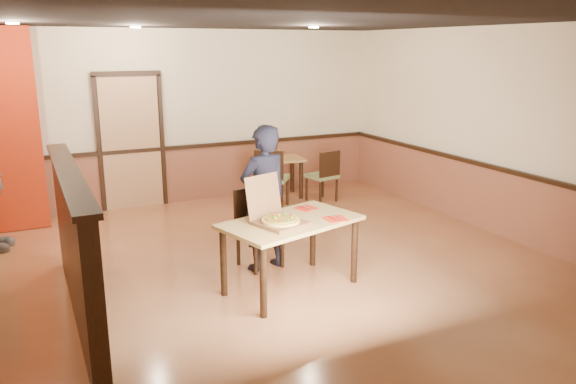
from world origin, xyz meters
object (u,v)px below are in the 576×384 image
at_px(side_chair_right, 324,174).
at_px(condiment, 279,155).
at_px(side_chair_left, 271,176).
at_px(diner, 264,198).
at_px(side_table, 283,167).
at_px(diner_chair, 257,224).
at_px(main_table, 291,230).
at_px(pizza_box, 277,218).

distance_m(side_chair_right, condiment, 0.82).
height_order(side_chair_left, diner, diner).
xyz_separation_m(side_chair_right, side_table, (-0.46, 0.61, 0.04)).
bearing_deg(diner_chair, side_table, 48.47).
height_order(main_table, pizza_box, pizza_box).
xyz_separation_m(side_table, pizza_box, (-1.72, -3.56, 0.31)).
bearing_deg(side_chair_right, diner_chair, 33.90).
distance_m(diner_chair, side_table, 3.15).
height_order(diner_chair, diner, diner).
bearing_deg(pizza_box, diner, 59.69).
height_order(side_table, condiment, condiment).
bearing_deg(main_table, side_chair_left, 54.40).
height_order(diner_chair, condiment, diner_chair).
bearing_deg(diner_chair, side_chair_right, 34.51).
distance_m(side_chair_right, diner, 3.05).
bearing_deg(condiment, side_table, 44.35).
distance_m(side_chair_left, side_chair_right, 0.96).
xyz_separation_m(main_table, condiment, (1.41, 3.37, 0.11)).
xyz_separation_m(side_chair_right, diner, (-2.04, -2.24, 0.37)).
bearing_deg(diner, side_chair_right, -143.78).
height_order(side_chair_right, side_table, side_chair_right).
xyz_separation_m(diner_chair, side_table, (1.61, 2.71, 0.01)).
relative_size(side_chair_right, condiment, 5.24).
relative_size(diner_chair, condiment, 5.50).
xyz_separation_m(side_chair_left, side_chair_right, (0.96, -0.01, -0.05)).
relative_size(main_table, side_chair_right, 1.83).
xyz_separation_m(side_chair_left, side_table, (0.49, 0.61, -0.01)).
distance_m(side_chair_right, side_table, 0.77).
distance_m(side_chair_left, diner, 2.51).
distance_m(main_table, side_chair_right, 3.53).
distance_m(diner, condiment, 3.08).
height_order(diner, condiment, diner).
relative_size(main_table, diner_chair, 1.74).
height_order(side_chair_left, side_chair_right, side_chair_left).
bearing_deg(diner, pizza_box, 66.51).
xyz_separation_m(main_table, diner, (-0.03, 0.65, 0.19)).
distance_m(diner_chair, side_chair_left, 2.38).
xyz_separation_m(side_table, condiment, (-0.14, -0.13, 0.25)).
height_order(diner, pizza_box, diner).
bearing_deg(diner, side_chair_left, -127.18).
distance_m(diner_chair, diner, 0.37).
height_order(side_chair_right, pizza_box, pizza_box).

